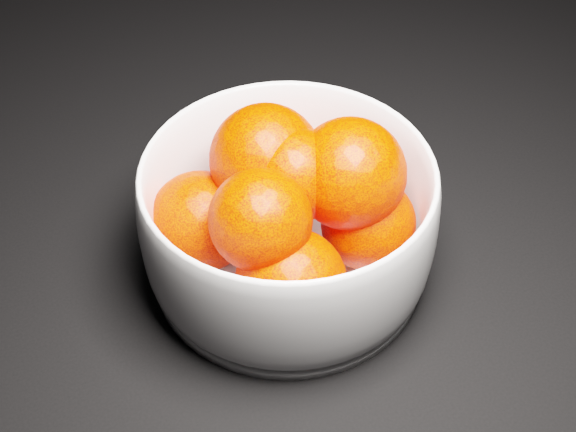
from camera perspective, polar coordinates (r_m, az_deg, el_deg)
name	(u,v)px	position (r m, az deg, el deg)	size (l,w,h in m)	color
ground	(420,41)	(0.88, 9.34, 12.18)	(3.00, 3.00, 0.00)	black
bowl	(288,221)	(0.59, 0.00, -0.37)	(0.22, 0.22, 0.11)	silver
orange_pile	(289,203)	(0.57, 0.06, 0.97)	(0.19, 0.18, 0.12)	#F21F00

